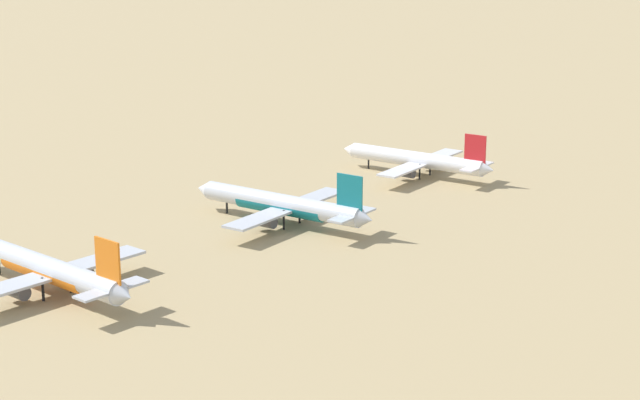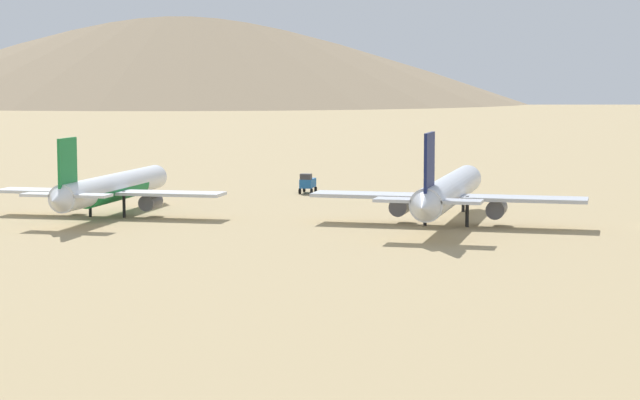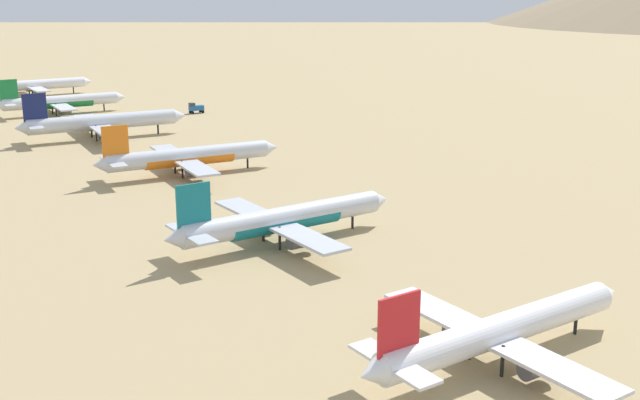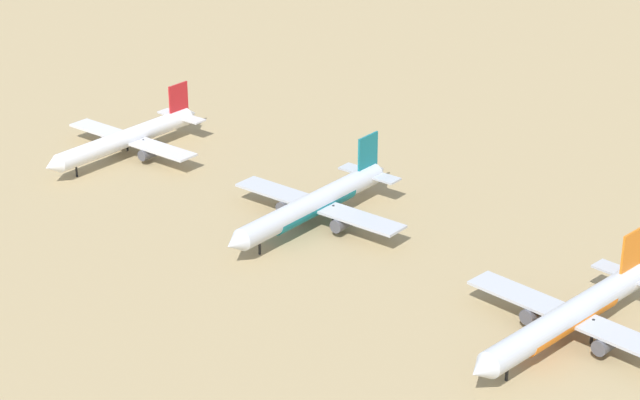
# 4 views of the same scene
# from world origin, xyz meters

# --- Properties ---
(parked_jet_3) EXTENTS (51.36, 41.68, 14.82)m
(parked_jet_3) POSITION_xyz_m (-5.13, 30.23, 4.99)
(parked_jet_3) COLOR silver
(parked_jet_3) RESTS_ON ground
(parked_jet_4) EXTENTS (46.68, 37.99, 13.45)m
(parked_jet_4) POSITION_xyz_m (-9.58, 84.39, 4.48)
(parked_jet_4) COLOR silver
(parked_jet_4) RESTS_ON ground
(service_truck) EXTENTS (5.40, 3.12, 3.90)m
(service_truck) POSITION_xyz_m (34.77, 65.24, 2.08)
(service_truck) COLOR #1E5999
(service_truck) RESTS_ON ground
(desert_hill_3) EXTENTS (651.74, 651.74, 114.92)m
(desert_hill_3) POSITION_xyz_m (859.71, 439.89, 57.46)
(desert_hill_3) COLOR #8C775B
(desert_hill_3) RESTS_ON ground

